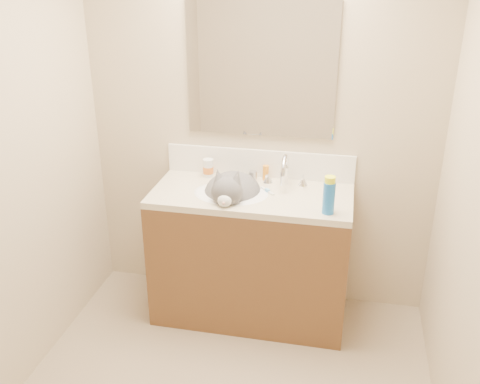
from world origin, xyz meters
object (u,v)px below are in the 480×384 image
at_px(vanity_cabinet, 251,258).
at_px(amber_bottle, 266,173).
at_px(basin, 231,204).
at_px(cat, 232,194).
at_px(faucet, 285,173).
at_px(silver_jar, 253,176).
at_px(spray_can, 329,198).
at_px(pill_bottle, 208,168).

relative_size(vanity_cabinet, amber_bottle, 12.44).
xyz_separation_m(basin, cat, (0.00, 0.02, 0.06)).
distance_m(faucet, amber_bottle, 0.16).
bearing_deg(cat, silver_jar, 63.77).
bearing_deg(faucet, vanity_cabinet, -142.71).
bearing_deg(vanity_cabinet, silver_jar, 98.18).
bearing_deg(silver_jar, cat, -113.89).
bearing_deg(spray_can, silver_jar, 142.38).
bearing_deg(vanity_cabinet, basin, -165.96).
bearing_deg(amber_bottle, silver_jar, -162.75).
relative_size(basin, amber_bottle, 4.66).
relative_size(pill_bottle, silver_jar, 1.93).
distance_m(amber_bottle, spray_can, 0.58).
height_order(faucet, amber_bottle, faucet).
bearing_deg(amber_bottle, basin, -124.83).
bearing_deg(silver_jar, vanity_cabinet, -81.82).
relative_size(vanity_cabinet, pill_bottle, 10.11).
xyz_separation_m(vanity_cabinet, spray_can, (0.46, -0.19, 0.54)).
xyz_separation_m(basin, silver_jar, (0.09, 0.22, 0.10)).
relative_size(faucet, pill_bottle, 2.36).
height_order(pill_bottle, amber_bottle, pill_bottle).
distance_m(vanity_cabinet, pill_bottle, 0.63).
relative_size(cat, pill_bottle, 4.16).
xyz_separation_m(basin, spray_can, (0.58, -0.16, 0.16)).
distance_m(vanity_cabinet, amber_bottle, 0.54).
distance_m(vanity_cabinet, cat, 0.45).
height_order(faucet, spray_can, faucet).
bearing_deg(cat, basin, -100.68).
relative_size(cat, spray_can, 2.73).
xyz_separation_m(basin, pill_bottle, (-0.20, 0.22, 0.13)).
height_order(basin, silver_jar, silver_jar).
bearing_deg(basin, amber_bottle, 55.17).
distance_m(basin, pill_bottle, 0.33).
bearing_deg(faucet, silver_jar, 165.57).
distance_m(pill_bottle, amber_bottle, 0.37).
bearing_deg(amber_bottle, pill_bottle, -176.68).
height_order(basin, faucet, faucet).
bearing_deg(pill_bottle, cat, -45.81).
distance_m(vanity_cabinet, faucet, 0.58).
height_order(cat, silver_jar, cat).
distance_m(pill_bottle, silver_jar, 0.29).
bearing_deg(faucet, amber_bottle, 149.22).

